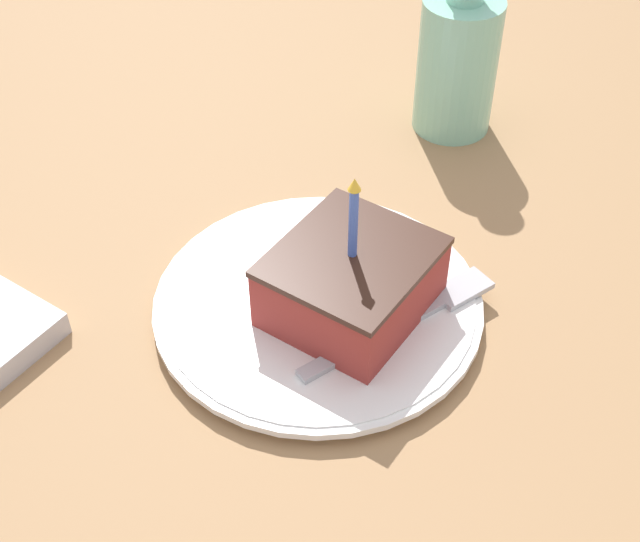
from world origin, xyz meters
The scene contains 5 objects.
ground_plane centered at (0.00, 0.00, -0.02)m, with size 2.40×2.40×0.04m.
plate centered at (-0.02, 0.00, 0.01)m, with size 0.25×0.25×0.01m.
cake_slice centered at (-0.05, -0.01, 0.04)m, with size 0.10×0.11×0.12m.
fork centered at (-0.09, -0.02, 0.02)m, with size 0.08×0.17×0.00m.
bottle centered at (0.01, -0.28, 0.07)m, with size 0.07×0.07×0.18m.
Camera 1 is at (-0.29, 0.39, 0.49)m, focal length 50.00 mm.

